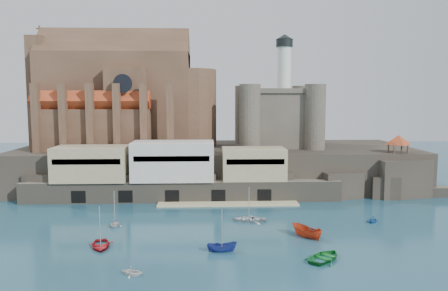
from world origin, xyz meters
name	(u,v)px	position (x,y,z in m)	size (l,w,h in m)	color
ground	(221,230)	(0.00, 0.00, 0.00)	(300.00, 300.00, 0.00)	navy
promontory	(216,166)	(-0.19, 39.37, 4.92)	(100.00, 36.00, 10.00)	black
quay	(172,173)	(-10.19, 23.07, 6.07)	(70.00, 12.00, 13.05)	#696354
church	(124,100)	(-24.13, 41.85, 22.13)	(47.00, 25.93, 30.51)	#4B3323
castle_keep	(277,115)	(16.08, 41.08, 18.31)	(21.20, 21.20, 29.30)	#484338
rock_outcrop	(397,178)	(42.00, 25.84, 4.02)	(14.50, 10.50, 8.70)	black
pavilion	(398,141)	(42.00, 26.00, 12.73)	(6.40, 6.40, 5.40)	#4B3323
boat_0	(101,247)	(-18.75, -7.97, 0.00)	(4.09, 1.18, 5.72)	#9C0F13
boat_1	(132,275)	(-12.13, -18.72, 0.00)	(2.62, 1.60, 3.03)	silver
boat_2	(222,251)	(-0.26, -10.54, 0.00)	(1.69, 1.74, 4.49)	navy
boat_3	(325,259)	(14.18, -14.27, 0.00)	(4.63, 1.34, 6.48)	#17812E
boat_4	(115,226)	(-18.84, 2.92, 0.00)	(2.77, 1.69, 3.21)	silver
boat_5	(306,237)	(13.79, -4.44, 0.00)	(2.21, 2.27, 5.88)	#BE3916
boat_6	(249,221)	(5.27, 5.41, 0.00)	(4.41, 1.28, 6.18)	silver
boat_7	(373,222)	(27.88, 3.65, 0.00)	(2.45, 1.50, 2.84)	#1E5AA0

